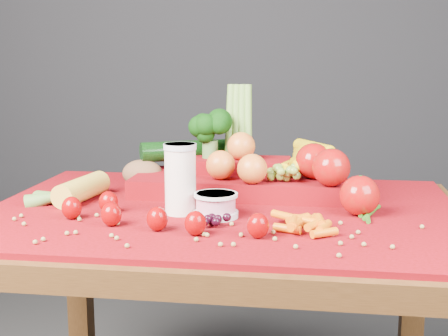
# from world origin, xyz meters

# --- Properties ---
(table) EXTENTS (1.10, 0.80, 0.75)m
(table) POSITION_xyz_m (0.00, 0.00, 0.66)
(table) COLOR #341D0C
(table) RESTS_ON ground
(red_cloth) EXTENTS (1.05, 0.75, 0.01)m
(red_cloth) POSITION_xyz_m (0.00, 0.00, 0.76)
(red_cloth) COLOR maroon
(red_cloth) RESTS_ON table
(milk_glass) EXTENTS (0.07, 0.07, 0.15)m
(milk_glass) POSITION_xyz_m (-0.08, -0.06, 0.84)
(milk_glass) COLOR silver
(milk_glass) RESTS_ON red_cloth
(yogurt_bowl) EXTENTS (0.10, 0.10, 0.05)m
(yogurt_bowl) POSITION_xyz_m (-0.00, -0.08, 0.79)
(yogurt_bowl) COLOR silver
(yogurt_bowl) RESTS_ON red_cloth
(strawberry_scatter) EXTENTS (0.44, 0.18, 0.05)m
(strawberry_scatter) POSITION_xyz_m (-0.13, -0.17, 0.79)
(strawberry_scatter) COLOR #990008
(strawberry_scatter) RESTS_ON red_cloth
(dark_grape_cluster) EXTENTS (0.06, 0.05, 0.03)m
(dark_grape_cluster) POSITION_xyz_m (0.01, -0.15, 0.78)
(dark_grape_cluster) COLOR black
(dark_grape_cluster) RESTS_ON red_cloth
(soybean_scatter) EXTENTS (0.84, 0.24, 0.01)m
(soybean_scatter) POSITION_xyz_m (0.00, -0.20, 0.77)
(soybean_scatter) COLOR olive
(soybean_scatter) RESTS_ON red_cloth
(corn_ear) EXTENTS (0.20, 0.25, 0.06)m
(corn_ear) POSITION_xyz_m (-0.37, -0.01, 0.78)
(corn_ear) COLOR gold
(corn_ear) RESTS_ON red_cloth
(potato) EXTENTS (0.11, 0.08, 0.07)m
(potato) POSITION_xyz_m (-0.24, 0.19, 0.80)
(potato) COLOR brown
(potato) RESTS_ON red_cloth
(baby_carrot_pile) EXTENTS (0.18, 0.17, 0.03)m
(baby_carrot_pile) POSITION_xyz_m (0.19, -0.16, 0.78)
(baby_carrot_pile) COLOR #DF6307
(baby_carrot_pile) RESTS_ON red_cloth
(green_bean_pile) EXTENTS (0.14, 0.12, 0.01)m
(green_bean_pile) POSITION_xyz_m (0.31, -0.01, 0.77)
(green_bean_pile) COLOR #276116
(green_bean_pile) RESTS_ON red_cloth
(produce_mound) EXTENTS (0.60, 0.38, 0.27)m
(produce_mound) POSITION_xyz_m (0.05, 0.15, 0.82)
(produce_mound) COLOR maroon
(produce_mound) RESTS_ON red_cloth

